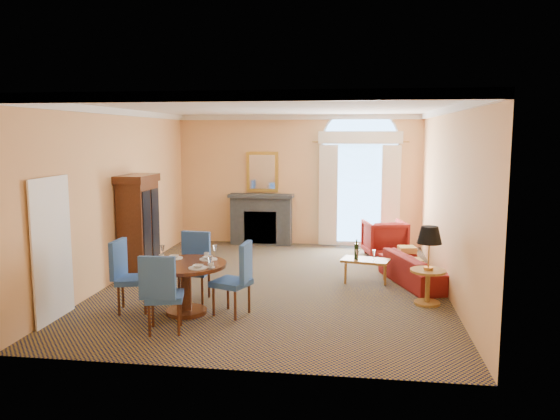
# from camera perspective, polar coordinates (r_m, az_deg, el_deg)

# --- Properties ---
(ground) EXTENTS (7.50, 7.50, 0.00)m
(ground) POSITION_cam_1_polar(r_m,az_deg,el_deg) (10.13, -0.40, -7.69)
(ground) COLOR #12163A
(ground) RESTS_ON ground
(room_envelope) EXTENTS (6.04, 7.52, 3.45)m
(room_envelope) POSITION_cam_1_polar(r_m,az_deg,el_deg) (10.43, -0.01, 6.73)
(room_envelope) COLOR #FFBE79
(room_envelope) RESTS_ON ground
(armoire) EXTENTS (0.56, 1.00, 1.96)m
(armoire) POSITION_cam_1_polar(r_m,az_deg,el_deg) (10.87, -14.55, -1.77)
(armoire) COLOR #3B1B0D
(armoire) RESTS_ON ground
(dining_table) EXTENTS (1.25, 1.25, 0.99)m
(dining_table) POSITION_cam_1_polar(r_m,az_deg,el_deg) (8.48, -9.82, -6.84)
(dining_table) COLOR #3B1B0D
(dining_table) RESTS_ON ground
(dining_chair_north) EXTENTS (0.53, 0.54, 1.12)m
(dining_chair_north) POSITION_cam_1_polar(r_m,az_deg,el_deg) (9.21, -8.87, -5.30)
(dining_chair_north) COLOR #27509A
(dining_chair_north) RESTS_ON ground
(dining_chair_south) EXTENTS (0.61, 0.61, 1.12)m
(dining_chair_south) POSITION_cam_1_polar(r_m,az_deg,el_deg) (7.67, -12.30, -8.08)
(dining_chair_south) COLOR #27509A
(dining_chair_south) RESTS_ON ground
(dining_chair_east) EXTENTS (0.64, 0.64, 1.12)m
(dining_chair_east) POSITION_cam_1_polar(r_m,az_deg,el_deg) (8.30, -4.38, -6.68)
(dining_chair_east) COLOR #27509A
(dining_chair_east) RESTS_ON ground
(dining_chair_west) EXTENTS (0.61, 0.61, 1.12)m
(dining_chair_west) POSITION_cam_1_polar(r_m,az_deg,el_deg) (8.80, -15.79, -6.13)
(dining_chair_west) COLOR #27509A
(dining_chair_west) RESTS_ON ground
(sofa) EXTENTS (1.32, 2.01, 0.55)m
(sofa) POSITION_cam_1_polar(r_m,az_deg,el_deg) (10.37, 14.06, -6.00)
(sofa) COLOR maroon
(sofa) RESTS_ON ground
(armchair) EXTENTS (1.06, 1.08, 0.82)m
(armchair) POSITION_cam_1_polar(r_m,az_deg,el_deg) (12.49, 10.86, -2.91)
(armchair) COLOR maroon
(armchair) RESTS_ON ground
(coffee_table) EXTENTS (0.94, 0.66, 0.81)m
(coffee_table) POSITION_cam_1_polar(r_m,az_deg,el_deg) (10.26, 8.83, -5.21)
(coffee_table) COLOR #A57231
(coffee_table) RESTS_ON ground
(side_table) EXTENTS (0.57, 0.57, 1.25)m
(side_table) POSITION_cam_1_polar(r_m,az_deg,el_deg) (9.07, 15.28, -4.55)
(side_table) COLOR #A57231
(side_table) RESTS_ON ground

